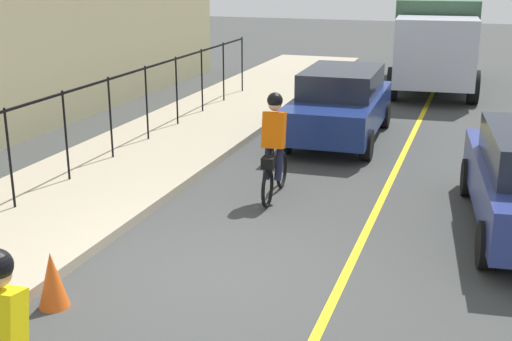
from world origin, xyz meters
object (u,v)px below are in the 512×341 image
cyclist_lead (274,147)px  parked_sedan_rear (340,103)px  traffic_cone_near (52,280)px  box_truck_background (436,38)px

cyclist_lead → parked_sedan_rear: bearing=-6.3°
cyclist_lead → traffic_cone_near: size_ratio=2.67×
parked_sedan_rear → box_truck_background: size_ratio=0.65×
traffic_cone_near → parked_sedan_rear: bearing=-9.7°
parked_sedan_rear → traffic_cone_near: (-8.83, 1.51, -0.48)m
cyclist_lead → box_truck_background: bearing=-11.6°
traffic_cone_near → box_truck_background: bearing=-10.2°
parked_sedan_rear → traffic_cone_near: bearing=-11.2°
cyclist_lead → traffic_cone_near: cyclist_lead is taller
cyclist_lead → traffic_cone_near: bearing=159.9°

